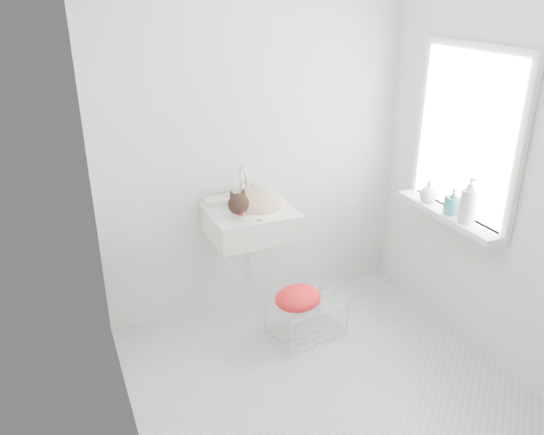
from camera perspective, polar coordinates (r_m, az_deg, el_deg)
name	(u,v)px	position (r m, az deg, el deg)	size (l,w,h in m)	color
floor	(319,377)	(3.47, 4.99, -16.31)	(2.20, 2.00, 0.02)	silver
back_wall	(257,138)	(3.70, -1.63, 8.37)	(2.20, 0.02, 2.50)	silver
right_wall	(492,159)	(3.48, 22.03, 5.67)	(0.02, 2.00, 2.50)	silver
left_wall	(110,218)	(2.53, -16.60, -0.04)	(0.02, 2.00, 2.50)	silver
window_glass	(468,135)	(3.59, 19.90, 8.13)	(0.01, 0.80, 1.00)	white
window_frame	(466,135)	(3.58, 19.72, 8.11)	(0.04, 0.90, 1.10)	white
windowsill	(448,215)	(3.70, 17.94, 0.29)	(0.16, 0.88, 0.04)	white
sink	(251,209)	(3.55, -2.27, 0.85)	(0.55, 0.48, 0.22)	white
faucet	(241,181)	(3.66, -3.32, 3.88)	(0.20, 0.14, 0.20)	silver
cat	(253,204)	(3.53, -1.97, 1.38)	(0.43, 0.36, 0.25)	tan
wire_rack	(307,315)	(3.73, 3.65, -10.18)	(0.45, 0.31, 0.27)	silver
towel	(298,303)	(3.58, 2.76, -8.94)	(0.32, 0.22, 0.13)	red
bottle_a	(465,222)	(3.57, 19.61, -0.45)	(0.10, 0.10, 0.25)	silver
bottle_b	(451,214)	(3.66, 18.24, 0.34)	(0.08, 0.08, 0.17)	#276A6F
bottle_c	(427,202)	(3.82, 15.98, 1.62)	(0.12, 0.12, 0.15)	silver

